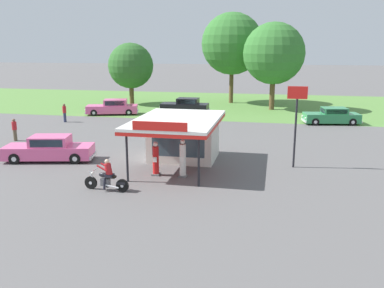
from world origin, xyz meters
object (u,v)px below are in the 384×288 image
(motorcycle_with_rider, at_px, (107,178))
(parked_car_back_row_far_left, at_px, (332,116))
(gas_pump_offside, at_px, (183,160))
(parked_car_back_row_centre_left, at_px, (113,108))
(roadside_pole_sign, at_px, (296,113))
(featured_classic_sedan, at_px, (49,149))
(parked_car_back_row_far_right, at_px, (185,106))
(bystander_standing_back_lot, at_px, (65,112))
(bystander_chatting_near_pumps, at_px, (15,129))
(gas_pump_nearside, at_px, (156,160))

(motorcycle_with_rider, xyz_separation_m, parked_car_back_row_far_left, (12.91, 20.78, 0.04))
(gas_pump_offside, distance_m, parked_car_back_row_far_left, 20.43)
(parked_car_back_row_centre_left, bearing_deg, roadside_pole_sign, -42.17)
(featured_classic_sedan, distance_m, roadside_pole_sign, 14.94)
(parked_car_back_row_centre_left, xyz_separation_m, roadside_pole_sign, (17.64, -15.98, 2.49))
(featured_classic_sedan, distance_m, parked_car_back_row_far_left, 24.74)
(gas_pump_offside, bearing_deg, parked_car_back_row_far_right, 102.11)
(bystander_standing_back_lot, relative_size, roadside_pole_sign, 0.37)
(motorcycle_with_rider, bearing_deg, parked_car_back_row_centre_left, 111.50)
(parked_car_back_row_centre_left, height_order, bystander_standing_back_lot, bystander_standing_back_lot)
(featured_classic_sedan, bearing_deg, motorcycle_with_rider, -38.02)
(parked_car_back_row_far_right, height_order, roadside_pole_sign, roadside_pole_sign)
(bystander_chatting_near_pumps, height_order, bystander_standing_back_lot, bystander_standing_back_lot)
(motorcycle_with_rider, height_order, parked_car_back_row_centre_left, motorcycle_with_rider)
(gas_pump_nearside, height_order, motorcycle_with_rider, gas_pump_nearside)
(parked_car_back_row_centre_left, bearing_deg, gas_pump_offside, -58.34)
(featured_classic_sedan, xyz_separation_m, parked_car_back_row_far_right, (4.10, 20.14, 0.01))
(gas_pump_offside, xyz_separation_m, featured_classic_sedan, (-8.76, 1.56, -0.25))
(gas_pump_offside, xyz_separation_m, roadside_pole_sign, (5.89, 3.07, 2.25))
(parked_car_back_row_far_right, relative_size, bystander_standing_back_lot, 3.04)
(featured_classic_sedan, distance_m, bystander_chatting_near_pumps, 7.00)
(gas_pump_nearside, relative_size, motorcycle_with_rider, 0.80)
(parked_car_back_row_far_left, relative_size, parked_car_back_row_centre_left, 0.93)
(gas_pump_offside, bearing_deg, roadside_pole_sign, 27.52)
(bystander_chatting_near_pumps, bearing_deg, parked_car_back_row_centre_left, 79.50)
(motorcycle_with_rider, xyz_separation_m, roadside_pole_sign, (9.02, 5.92, 2.55))
(motorcycle_with_rider, distance_m, parked_car_back_row_centre_left, 23.53)
(gas_pump_nearside, distance_m, parked_car_back_row_far_left, 21.19)
(parked_car_back_row_far_right, height_order, bystander_chatting_near_pumps, bystander_chatting_near_pumps)
(gas_pump_offside, distance_m, parked_car_back_row_far_right, 22.20)
(featured_classic_sedan, bearing_deg, parked_car_back_row_far_left, 41.45)
(bystander_chatting_near_pumps, bearing_deg, gas_pump_offside, -22.99)
(motorcycle_with_rider, relative_size, bystander_standing_back_lot, 1.35)
(motorcycle_with_rider, distance_m, bystander_standing_back_lot, 20.27)
(gas_pump_nearside, bearing_deg, bystander_chatting_near_pumps, 154.62)
(gas_pump_offside, relative_size, parked_car_back_row_far_left, 0.39)
(parked_car_back_row_far_left, bearing_deg, featured_classic_sedan, -138.55)
(featured_classic_sedan, distance_m, bystander_standing_back_lot, 13.65)
(featured_classic_sedan, relative_size, parked_car_back_row_far_left, 1.09)
(gas_pump_nearside, distance_m, motorcycle_with_rider, 3.28)
(motorcycle_with_rider, relative_size, roadside_pole_sign, 0.50)
(featured_classic_sedan, bearing_deg, parked_car_back_row_far_right, 78.48)
(gas_pump_offside, bearing_deg, motorcycle_with_rider, -137.65)
(roadside_pole_sign, bearing_deg, parked_car_back_row_far_left, 75.33)
(motorcycle_with_rider, height_order, parked_car_back_row_far_right, motorcycle_with_rider)
(parked_car_back_row_far_left, distance_m, roadside_pole_sign, 15.57)
(motorcycle_with_rider, height_order, roadside_pole_sign, roadside_pole_sign)
(parked_car_back_row_far_left, xyz_separation_m, parked_car_back_row_far_right, (-14.44, 3.76, 0.02))
(parked_car_back_row_centre_left, bearing_deg, bystander_standing_back_lot, -117.92)
(gas_pump_nearside, height_order, bystander_chatting_near_pumps, gas_pump_nearside)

